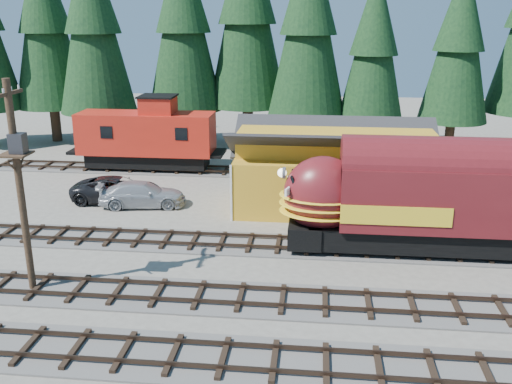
# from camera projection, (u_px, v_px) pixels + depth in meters

# --- Properties ---
(ground) EXTENTS (120.00, 120.00, 0.00)m
(ground) POSITION_uv_depth(u_px,v_px,m) (338.00, 283.00, 25.82)
(ground) COLOR #6B665B
(ground) RESTS_ON ground
(track_spur) EXTENTS (32.00, 3.20, 0.33)m
(track_spur) POSITION_uv_depth(u_px,v_px,m) (200.00, 171.00, 43.88)
(track_spur) COLOR #4C4947
(track_spur) RESTS_ON ground
(depot) EXTENTS (12.80, 7.00, 5.30)m
(depot) POSITION_uv_depth(u_px,v_px,m) (335.00, 162.00, 34.87)
(depot) COLOR gold
(depot) RESTS_ON ground
(conifer_backdrop) EXTENTS (81.06, 22.86, 17.10)m
(conifer_backdrop) POSITION_uv_depth(u_px,v_px,m) (396.00, 25.00, 45.84)
(conifer_backdrop) COLOR black
(conifer_backdrop) RESTS_ON ground
(locomotive) EXTENTS (16.82, 3.34, 4.57)m
(locomotive) POSITION_uv_depth(u_px,v_px,m) (442.00, 204.00, 28.28)
(locomotive) COLOR black
(locomotive) RESTS_ON ground
(caboose) EXTENTS (10.30, 2.99, 5.35)m
(caboose) POSITION_uv_depth(u_px,v_px,m) (147.00, 136.00, 43.51)
(caboose) COLOR black
(caboose) RESTS_ON ground
(utility_pole) EXTENTS (1.15, 2.26, 9.26)m
(utility_pole) POSITION_uv_depth(u_px,v_px,m) (19.00, 175.00, 23.66)
(utility_pole) COLOR black
(utility_pole) RESTS_ON ground
(pickup_truck_a) EXTENTS (5.85, 2.79, 1.61)m
(pickup_truck_a) POSITION_uv_depth(u_px,v_px,m) (118.00, 190.00, 36.67)
(pickup_truck_a) COLOR black
(pickup_truck_a) RESTS_ON ground
(pickup_truck_b) EXTENTS (5.65, 2.98, 1.56)m
(pickup_truck_b) POSITION_uv_depth(u_px,v_px,m) (142.00, 194.00, 35.85)
(pickup_truck_b) COLOR #ABAEB3
(pickup_truck_b) RESTS_ON ground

